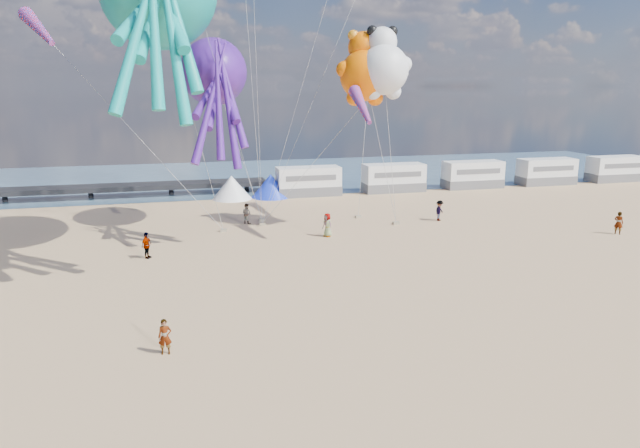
{
  "coord_description": "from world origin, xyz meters",
  "views": [
    {
      "loc": [
        -7.28,
        -17.47,
        11.16
      ],
      "look_at": [
        -1.35,
        6.0,
        5.3
      ],
      "focal_mm": 32.0,
      "sensor_mm": 36.0,
      "label": 1
    }
  ],
  "objects_px": {
    "beachgoer_1": "(247,214)",
    "windsock_right": "(362,106)",
    "beachgoer_0": "(327,225)",
    "standing_person": "(165,337)",
    "sandbag_c": "(396,223)",
    "tent_blue": "(271,186)",
    "sandbag_d": "(358,217)",
    "windsock_left": "(38,28)",
    "motorhome_3": "(546,172)",
    "motorhome_2": "(473,175)",
    "beachgoer_5": "(619,223)",
    "motorhome_1": "(394,178)",
    "beachgoer_2": "(440,211)",
    "kite_octopus_purple": "(213,72)",
    "kite_panda": "(384,70)",
    "windsock_mid": "(369,84)",
    "motorhome_4": "(615,169)",
    "sandbag_a": "(223,230)",
    "beachgoer_3": "(147,245)",
    "sandbag_e": "(262,224)",
    "kite_teddy_orange": "(365,75)",
    "sandbag_b": "(262,220)",
    "motorhome_0": "(308,181)",
    "tent_white": "(232,187)"
  },
  "relations": [
    {
      "from": "beachgoer_0",
      "to": "motorhome_0",
      "type": "bearing_deg",
      "value": 143.32
    },
    {
      "from": "motorhome_3",
      "to": "sandbag_b",
      "type": "relative_size",
      "value": 13.2
    },
    {
      "from": "beachgoer_2",
      "to": "kite_panda",
      "type": "relative_size",
      "value": 0.28
    },
    {
      "from": "motorhome_2",
      "to": "tent_blue",
      "type": "height_order",
      "value": "motorhome_2"
    },
    {
      "from": "sandbag_a",
      "to": "windsock_mid",
      "type": "xyz_separation_m",
      "value": [
        12.51,
        1.92,
        11.26
      ]
    },
    {
      "from": "motorhome_4",
      "to": "motorhome_0",
      "type": "bearing_deg",
      "value": 180.0
    },
    {
      "from": "beachgoer_5",
      "to": "kite_panda",
      "type": "bearing_deg",
      "value": 37.98
    },
    {
      "from": "beachgoer_0",
      "to": "sandbag_c",
      "type": "distance_m",
      "value": 7.01
    },
    {
      "from": "beachgoer_5",
      "to": "windsock_mid",
      "type": "bearing_deg",
      "value": 24.36
    },
    {
      "from": "sandbag_a",
      "to": "kite_panda",
      "type": "bearing_deg",
      "value": -13.26
    },
    {
      "from": "sandbag_d",
      "to": "windsock_left",
      "type": "height_order",
      "value": "windsock_left"
    },
    {
      "from": "beachgoer_1",
      "to": "windsock_right",
      "type": "distance_m",
      "value": 13.95
    },
    {
      "from": "motorhome_3",
      "to": "sandbag_a",
      "type": "xyz_separation_m",
      "value": [
        -38.51,
        -13.37,
        -1.39
      ]
    },
    {
      "from": "beachgoer_3",
      "to": "sandbag_c",
      "type": "xyz_separation_m",
      "value": [
        19.65,
        4.96,
        -0.78
      ]
    },
    {
      "from": "tent_blue",
      "to": "sandbag_c",
      "type": "bearing_deg",
      "value": -60.56
    },
    {
      "from": "motorhome_3",
      "to": "beachgoer_0",
      "type": "xyz_separation_m",
      "value": [
        -30.91,
        -16.8,
        -0.6
      ]
    },
    {
      "from": "beachgoer_1",
      "to": "windsock_mid",
      "type": "height_order",
      "value": "windsock_mid"
    },
    {
      "from": "sandbag_d",
      "to": "beachgoer_5",
      "type": "bearing_deg",
      "value": -29.99
    },
    {
      "from": "motorhome_3",
      "to": "standing_person",
      "type": "height_order",
      "value": "motorhome_3"
    },
    {
      "from": "kite_octopus_purple",
      "to": "windsock_right",
      "type": "bearing_deg",
      "value": -33.94
    },
    {
      "from": "beachgoer_0",
      "to": "sandbag_c",
      "type": "height_order",
      "value": "beachgoer_0"
    },
    {
      "from": "motorhome_2",
      "to": "standing_person",
      "type": "xyz_separation_m",
      "value": [
        -33.19,
        -34.1,
        -0.72
      ]
    },
    {
      "from": "beachgoer_5",
      "to": "windsock_right",
      "type": "bearing_deg",
      "value": 47.11
    },
    {
      "from": "beachgoer_2",
      "to": "beachgoer_3",
      "type": "height_order",
      "value": "beachgoer_3"
    },
    {
      "from": "beachgoer_2",
      "to": "sandbag_c",
      "type": "relative_size",
      "value": 3.52
    },
    {
      "from": "beachgoer_3",
      "to": "sandbag_b",
      "type": "distance_m",
      "value": 12.65
    },
    {
      "from": "sandbag_d",
      "to": "sandbag_e",
      "type": "relative_size",
      "value": 1.0
    },
    {
      "from": "motorhome_1",
      "to": "kite_teddy_orange",
      "type": "height_order",
      "value": "kite_teddy_orange"
    },
    {
      "from": "kite_panda",
      "to": "windsock_mid",
      "type": "distance_m",
      "value": 4.89
    },
    {
      "from": "motorhome_4",
      "to": "beachgoer_1",
      "type": "xyz_separation_m",
      "value": [
        -45.87,
        -11.06,
        -0.65
      ]
    },
    {
      "from": "kite_teddy_orange",
      "to": "tent_blue",
      "type": "bearing_deg",
      "value": 112.02
    },
    {
      "from": "tent_blue",
      "to": "windsock_right",
      "type": "distance_m",
      "value": 20.98
    },
    {
      "from": "tent_blue",
      "to": "sandbag_c",
      "type": "relative_size",
      "value": 8.0
    },
    {
      "from": "motorhome_0",
      "to": "kite_octopus_purple",
      "type": "relative_size",
      "value": 0.57
    },
    {
      "from": "sandbag_d",
      "to": "sandbag_b",
      "type": "bearing_deg",
      "value": 174.27
    },
    {
      "from": "motorhome_1",
      "to": "sandbag_c",
      "type": "relative_size",
      "value": 13.2
    },
    {
      "from": "motorhome_2",
      "to": "sandbag_d",
      "type": "xyz_separation_m",
      "value": [
        -17.19,
        -11.36,
        -1.39
      ]
    },
    {
      "from": "kite_octopus_purple",
      "to": "sandbag_a",
      "type": "bearing_deg",
      "value": -82.99
    },
    {
      "from": "sandbag_e",
      "to": "sandbag_c",
      "type": "bearing_deg",
      "value": -13.0
    },
    {
      "from": "beachgoer_5",
      "to": "motorhome_3",
      "type": "bearing_deg",
      "value": -57.2
    },
    {
      "from": "sandbag_d",
      "to": "beachgoer_1",
      "type": "bearing_deg",
      "value": 178.25
    },
    {
      "from": "motorhome_1",
      "to": "beachgoer_2",
      "type": "xyz_separation_m",
      "value": [
        -1.31,
        -14.07,
        -0.62
      ]
    },
    {
      "from": "motorhome_3",
      "to": "motorhome_4",
      "type": "distance_m",
      "value": 9.5
    },
    {
      "from": "tent_white",
      "to": "windsock_right",
      "type": "relative_size",
      "value": 0.91
    },
    {
      "from": "motorhome_1",
      "to": "windsock_right",
      "type": "bearing_deg",
      "value": -118.01
    },
    {
      "from": "standing_person",
      "to": "kite_octopus_purple",
      "type": "bearing_deg",
      "value": 83.22
    },
    {
      "from": "windsock_right",
      "to": "sandbag_d",
      "type": "bearing_deg",
      "value": 74.84
    },
    {
      "from": "beachgoer_0",
      "to": "standing_person",
      "type": "bearing_deg",
      "value": -62.75
    },
    {
      "from": "beachgoer_2",
      "to": "kite_teddy_orange",
      "type": "bearing_deg",
      "value": 149.28
    },
    {
      "from": "motorhome_3",
      "to": "beachgoer_1",
      "type": "xyz_separation_m",
      "value": [
        -36.37,
        -11.06,
        -0.65
      ]
    }
  ]
}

